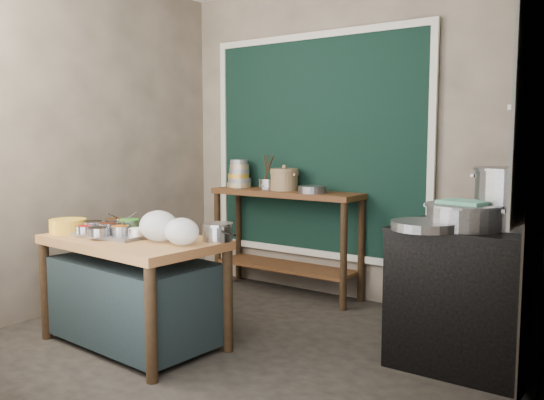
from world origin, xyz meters
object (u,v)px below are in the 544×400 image
Objects in this scene: prep_table at (134,292)px; utensil_cup at (268,184)px; back_counter at (286,242)px; yellow_basin at (68,226)px; ceramic_crock at (284,181)px; saucepan at (218,232)px; stock_pot at (512,198)px; condiment_tray at (119,234)px; steamer at (464,216)px; stove_block at (472,299)px.

utensil_cup is at bearing 97.51° from prep_table.
back_counter reaches higher than yellow_basin.
utensil_cup is at bearing -178.66° from ceramic_crock.
prep_table is at bearing -132.70° from saucepan.
stock_pot is (2.11, -0.64, 0.02)m from ceramic_crock.
condiment_tray is 1.74m from ceramic_crock.
steamer is at bearing -24.40° from back_counter.
stock_pot is (2.71, 1.21, 0.26)m from yellow_basin.
stove_block is 5.50× the size of utensil_cup.
back_counter is at bearing 129.65° from saucepan.
ceramic_crock is at bearing 82.40° from condiment_tray.
steamer reaches higher than saucepan.
stove_block reaches higher than condiment_tray.
yellow_basin is 1.96m from ceramic_crock.
stove_block is 1.67× the size of condiment_tray.
ceramic_crock is (0.18, 0.00, 0.04)m from utensil_cup.
utensil_cup is 2.38m from stock_pot.
condiment_tray is at bearing -91.49° from utensil_cup.
condiment_tray is at bearing -155.72° from stove_block.
ceramic_crock is at bearing 91.38° from prep_table.
saucepan is at bearing -153.31° from stove_block.
back_counter is 5.48× the size of ceramic_crock.
yellow_basin is at bearing -102.92° from utensil_cup.
ceramic_crock reaches higher than utensil_cup.
prep_table is at bearing -93.34° from back_counter.
prep_table is at bearing -153.65° from stock_pot.
steamer is at bearing -24.31° from ceramic_crock.
stock_pot is 0.33m from steamer.
utensil_cup is 0.62× the size of ceramic_crock.
ceramic_crock reaches higher than saucepan.
prep_table is 0.69m from yellow_basin.
prep_table is 1.72m from back_counter.
saucepan reaches higher than prep_table.
ceramic_crock is 2.20m from stock_pot.
yellow_basin is at bearing -162.45° from prep_table.
utensil_cup is (0.42, 1.84, 0.20)m from yellow_basin.
stove_block is at bearing 49.32° from saucepan.
prep_table is 7.64× the size of utensil_cup.
steamer is at bearing 21.77° from yellow_basin.
ceramic_crock is at bearing 130.41° from saucepan.
saucepan is 1.56m from ceramic_crock.
back_counter is at bearing 81.59° from condiment_tray.
prep_table is 2.53m from stock_pot.
ceramic_crock is 0.57× the size of stock_pot.
prep_table is 1.84m from ceramic_crock.
prep_table is at bearing -92.55° from ceramic_crock.
back_counter is 8.87× the size of utensil_cup.
condiment_tray is 0.40m from yellow_basin.
prep_table is 2.23m from stove_block.
stock_pot reaches higher than condiment_tray.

